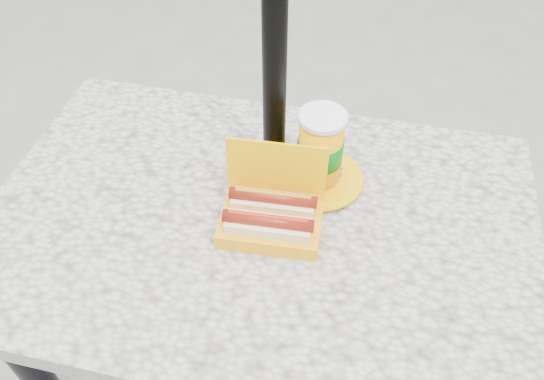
% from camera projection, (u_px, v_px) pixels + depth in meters
% --- Properties ---
extents(ground, '(60.00, 60.00, 0.00)m').
position_uv_depth(ground, '(263.00, 368.00, 1.70)').
color(ground, slate).
extents(picnic_table, '(1.20, 0.80, 0.75)m').
position_uv_depth(picnic_table, '(259.00, 248.00, 1.23)').
color(picnic_table, beige).
rests_on(picnic_table, ground).
extents(umbrella_pole, '(0.05, 0.05, 2.20)m').
position_uv_depth(umbrella_pole, '(275.00, 36.00, 1.00)').
color(umbrella_pole, black).
rests_on(umbrella_pole, ground).
extents(hotdog_box, '(0.22, 0.17, 0.17)m').
position_uv_depth(hotdog_box, '(271.00, 216.00, 1.11)').
color(hotdog_box, '#F0AD00').
rests_on(hotdog_box, picnic_table).
extents(fries_plate, '(0.25, 0.27, 0.04)m').
position_uv_depth(fries_plate, '(316.00, 179.00, 1.22)').
color(fries_plate, '#F3CA00').
rests_on(fries_plate, picnic_table).
extents(soda_cup, '(0.10, 0.10, 0.19)m').
position_uv_depth(soda_cup, '(320.00, 150.00, 1.16)').
color(soda_cup, '#FFA400').
rests_on(soda_cup, picnic_table).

